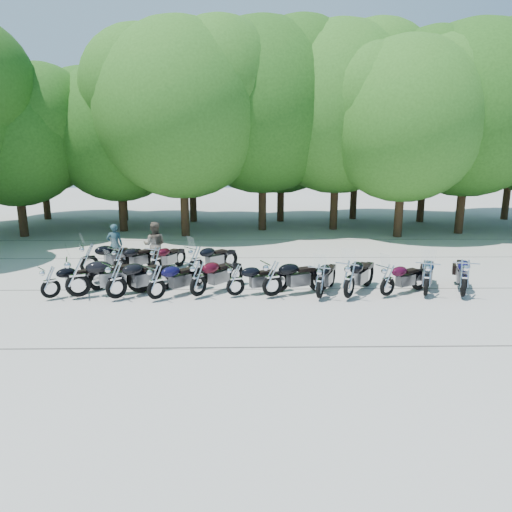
{
  "coord_description": "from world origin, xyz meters",
  "views": [
    {
      "loc": [
        -0.22,
        -12.58,
        4.3
      ],
      "look_at": [
        0.0,
        1.5,
        1.1
      ],
      "focal_mm": 32.0,
      "sensor_mm": 36.0,
      "label": 1
    }
  ],
  "objects_px": {
    "motorcycle_4": "(198,278)",
    "motorcycle_13": "(119,260)",
    "motorcycle_12": "(89,258)",
    "motorcycle_1": "(77,276)",
    "motorcycle_15": "(196,260)",
    "motorcycle_8": "(349,278)",
    "rider_1": "(155,245)",
    "rider_0": "(115,245)",
    "motorcycle_10": "(427,277)",
    "motorcycle_0": "(50,281)",
    "motorcycle_14": "(156,260)",
    "motorcycle_2": "(116,279)",
    "motorcycle_7": "(320,280)",
    "motorcycle_11": "(464,277)",
    "motorcycle_6": "(272,277)",
    "motorcycle_5": "(235,279)",
    "motorcycle_3": "(156,281)",
    "motorcycle_9": "(388,279)"
  },
  "relations": [
    {
      "from": "motorcycle_3",
      "to": "motorcycle_4",
      "type": "xyz_separation_m",
      "value": [
        1.2,
        0.27,
        0.03
      ]
    },
    {
      "from": "motorcycle_2",
      "to": "motorcycle_11",
      "type": "relative_size",
      "value": 0.98
    },
    {
      "from": "motorcycle_2",
      "to": "motorcycle_7",
      "type": "xyz_separation_m",
      "value": [
        6.04,
        -0.05,
        -0.05
      ]
    },
    {
      "from": "motorcycle_10",
      "to": "motorcycle_15",
      "type": "xyz_separation_m",
      "value": [
        -7.23,
        2.48,
        -0.03
      ]
    },
    {
      "from": "motorcycle_3",
      "to": "motorcycle_4",
      "type": "height_order",
      "value": "motorcycle_4"
    },
    {
      "from": "motorcycle_4",
      "to": "motorcycle_15",
      "type": "xyz_separation_m",
      "value": [
        -0.35,
        2.44,
        -0.02
      ]
    },
    {
      "from": "motorcycle_10",
      "to": "motorcycle_13",
      "type": "height_order",
      "value": "motorcycle_10"
    },
    {
      "from": "rider_0",
      "to": "motorcycle_2",
      "type": "bearing_deg",
      "value": 90.14
    },
    {
      "from": "motorcycle_15",
      "to": "motorcycle_11",
      "type": "bearing_deg",
      "value": -150.82
    },
    {
      "from": "motorcycle_4",
      "to": "motorcycle_6",
      "type": "relative_size",
      "value": 0.99
    },
    {
      "from": "motorcycle_7",
      "to": "motorcycle_11",
      "type": "distance_m",
      "value": 4.32
    },
    {
      "from": "motorcycle_0",
      "to": "motorcycle_15",
      "type": "height_order",
      "value": "motorcycle_15"
    },
    {
      "from": "motorcycle_5",
      "to": "motorcycle_9",
      "type": "height_order",
      "value": "motorcycle_9"
    },
    {
      "from": "motorcycle_11",
      "to": "motorcycle_14",
      "type": "relative_size",
      "value": 1.17
    },
    {
      "from": "motorcycle_6",
      "to": "motorcycle_1",
      "type": "bearing_deg",
      "value": 66.45
    },
    {
      "from": "motorcycle_0",
      "to": "motorcycle_8",
      "type": "relative_size",
      "value": 0.85
    },
    {
      "from": "motorcycle_10",
      "to": "motorcycle_11",
      "type": "height_order",
      "value": "motorcycle_11"
    },
    {
      "from": "motorcycle_0",
      "to": "motorcycle_10",
      "type": "relative_size",
      "value": 0.89
    },
    {
      "from": "motorcycle_15",
      "to": "rider_1",
      "type": "xyz_separation_m",
      "value": [
        -1.72,
        1.44,
        0.26
      ]
    },
    {
      "from": "motorcycle_8",
      "to": "rider_1",
      "type": "height_order",
      "value": "rider_1"
    },
    {
      "from": "motorcycle_6",
      "to": "motorcycle_15",
      "type": "xyz_separation_m",
      "value": [
        -2.57,
        2.49,
        -0.03
      ]
    },
    {
      "from": "motorcycle_7",
      "to": "motorcycle_14",
      "type": "bearing_deg",
      "value": -6.24
    },
    {
      "from": "motorcycle_1",
      "to": "motorcycle_4",
      "type": "xyz_separation_m",
      "value": [
        3.57,
        0.05,
        -0.07
      ]
    },
    {
      "from": "rider_0",
      "to": "motorcycle_15",
      "type": "bearing_deg",
      "value": 135.93
    },
    {
      "from": "motorcycle_6",
      "to": "motorcycle_9",
      "type": "xyz_separation_m",
      "value": [
        3.48,
        0.01,
        -0.07
      ]
    },
    {
      "from": "motorcycle_12",
      "to": "motorcycle_10",
      "type": "bearing_deg",
      "value": -136.85
    },
    {
      "from": "motorcycle_0",
      "to": "motorcycle_12",
      "type": "xyz_separation_m",
      "value": [
        0.21,
        2.77,
        0.08
      ]
    },
    {
      "from": "motorcycle_14",
      "to": "rider_1",
      "type": "relative_size",
      "value": 1.16
    },
    {
      "from": "motorcycle_0",
      "to": "motorcycle_11",
      "type": "relative_size",
      "value": 0.86
    },
    {
      "from": "motorcycle_12",
      "to": "motorcycle_13",
      "type": "height_order",
      "value": "motorcycle_12"
    },
    {
      "from": "motorcycle_1",
      "to": "rider_0",
      "type": "relative_size",
      "value": 1.56
    },
    {
      "from": "motorcycle_8",
      "to": "rider_1",
      "type": "distance_m",
      "value": 7.75
    },
    {
      "from": "motorcycle_6",
      "to": "motorcycle_7",
      "type": "bearing_deg",
      "value": -121.29
    },
    {
      "from": "motorcycle_1",
      "to": "motorcycle_11",
      "type": "distance_m",
      "value": 11.54
    },
    {
      "from": "motorcycle_3",
      "to": "motorcycle_14",
      "type": "bearing_deg",
      "value": -32.74
    },
    {
      "from": "motorcycle_5",
      "to": "motorcycle_11",
      "type": "xyz_separation_m",
      "value": [
        6.84,
        -0.21,
        0.1
      ]
    },
    {
      "from": "motorcycle_1",
      "to": "motorcycle_8",
      "type": "bearing_deg",
      "value": -111.45
    },
    {
      "from": "motorcycle_10",
      "to": "motorcycle_14",
      "type": "height_order",
      "value": "motorcycle_10"
    },
    {
      "from": "motorcycle_4",
      "to": "motorcycle_8",
      "type": "distance_m",
      "value": 4.51
    },
    {
      "from": "motorcycle_13",
      "to": "motorcycle_5",
      "type": "bearing_deg",
      "value": -171.17
    },
    {
      "from": "motorcycle_0",
      "to": "motorcycle_14",
      "type": "relative_size",
      "value": 1.0
    },
    {
      "from": "motorcycle_10",
      "to": "motorcycle_14",
      "type": "relative_size",
      "value": 1.13
    },
    {
      "from": "motorcycle_0",
      "to": "motorcycle_4",
      "type": "xyz_separation_m",
      "value": [
        4.38,
        0.09,
        0.07
      ]
    },
    {
      "from": "motorcycle_4",
      "to": "motorcycle_13",
      "type": "relative_size",
      "value": 1.08
    },
    {
      "from": "motorcycle_12",
      "to": "motorcycle_13",
      "type": "distance_m",
      "value": 1.11
    },
    {
      "from": "motorcycle_3",
      "to": "motorcycle_5",
      "type": "xyz_separation_m",
      "value": [
        2.32,
        0.31,
        -0.04
      ]
    },
    {
      "from": "motorcycle_0",
      "to": "motorcycle_14",
      "type": "xyz_separation_m",
      "value": [
        2.58,
        2.78,
        -0.0
      ]
    },
    {
      "from": "motorcycle_5",
      "to": "motorcycle_7",
      "type": "bearing_deg",
      "value": -117.56
    },
    {
      "from": "motorcycle_1",
      "to": "motorcycle_15",
      "type": "relative_size",
      "value": 1.16
    },
    {
      "from": "motorcycle_6",
      "to": "motorcycle_8",
      "type": "bearing_deg",
      "value": -118.42
    }
  ]
}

